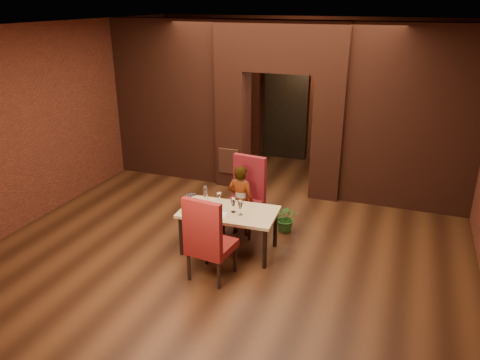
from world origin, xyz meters
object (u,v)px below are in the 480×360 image
object	(u,v)px
chair_near	(212,236)
water_bottle	(206,195)
dining_table	(229,231)
chair_far	(243,196)
wine_bucket	(191,201)
wine_glass_a	(219,199)
potted_plant	(286,218)
wine_glass_b	(233,205)
wine_glass_c	(240,208)
person_seated	(241,200)

from	to	relation	value
chair_near	water_bottle	world-z (taller)	chair_near
dining_table	chair_near	distance (m)	0.77
chair_far	chair_near	bearing A→B (deg)	-80.12
wine_bucket	water_bottle	bearing A→B (deg)	49.52
wine_glass_a	potted_plant	distance (m)	1.27
wine_glass_b	wine_glass_c	distance (m)	0.14
wine_glass_a	wine_glass_b	size ratio (longest dim) A/B	0.95
person_seated	wine_bucket	distance (m)	0.86
water_bottle	potted_plant	size ratio (longest dim) A/B	0.62
chair_near	potted_plant	distance (m)	1.77
dining_table	water_bottle	size ratio (longest dim) A/B	4.85
dining_table	chair_near	world-z (taller)	chair_near
chair_far	water_bottle	size ratio (longest dim) A/B	4.22
water_bottle	chair_near	bearing A→B (deg)	-61.01
wine_glass_a	water_bottle	world-z (taller)	water_bottle
person_seated	dining_table	bearing A→B (deg)	95.09
water_bottle	wine_bucket	bearing A→B (deg)	-130.48
wine_glass_c	chair_near	bearing A→B (deg)	-104.24
potted_plant	chair_far	bearing A→B (deg)	-160.53
dining_table	potted_plant	distance (m)	1.11
dining_table	wine_glass_c	xyz separation A→B (m)	(0.21, -0.07, 0.44)
wine_glass_b	water_bottle	distance (m)	0.52
wine_glass_a	wine_bucket	size ratio (longest dim) A/B	1.06
chair_near	wine_glass_a	world-z (taller)	chair_near
wine_glass_c	wine_bucket	size ratio (longest dim) A/B	1.12
potted_plant	chair_near	bearing A→B (deg)	-110.14
wine_glass_c	water_bottle	xyz separation A→B (m)	(-0.63, 0.19, 0.04)
chair_near	water_bottle	size ratio (longest dim) A/B	4.18
wine_bucket	potted_plant	xyz separation A→B (m)	(1.22, 0.97, -0.52)
person_seated	wine_bucket	size ratio (longest dim) A/B	6.04
wine_glass_b	wine_bucket	bearing A→B (deg)	-176.01
person_seated	wine_glass_c	xyz separation A→B (m)	(0.24, -0.65, 0.19)
chair_near	wine_bucket	size ratio (longest dim) A/B	6.30
wine_glass_a	chair_near	bearing A→B (deg)	-73.78
chair_far	wine_glass_c	size ratio (longest dim) A/B	5.69
chair_far	wine_bucket	bearing A→B (deg)	-119.90
wine_glass_c	potted_plant	distance (m)	1.19
chair_near	person_seated	distance (m)	1.30
wine_glass_c	water_bottle	size ratio (longest dim) A/B	0.74
chair_far	potted_plant	bearing A→B (deg)	26.55
wine_glass_b	wine_bucket	world-z (taller)	wine_glass_b
chair_far	wine_glass_a	bearing A→B (deg)	-100.32
chair_far	chair_near	size ratio (longest dim) A/B	1.01
dining_table	wine_glass_a	size ratio (longest dim) A/B	6.92
chair_near	wine_glass_c	distance (m)	0.69
water_bottle	wine_glass_a	bearing A→B (deg)	-1.37
wine_glass_b	potted_plant	world-z (taller)	wine_glass_b
wine_glass_c	potted_plant	world-z (taller)	wine_glass_c
chair_near	dining_table	bearing A→B (deg)	-80.28
person_seated	wine_glass_b	bearing A→B (deg)	102.54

